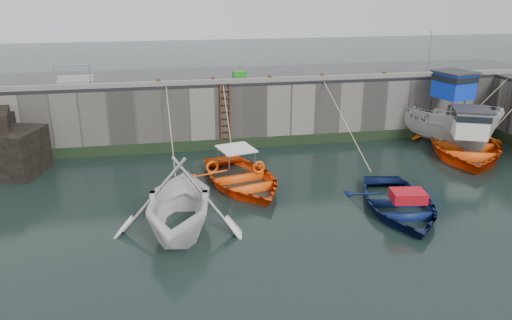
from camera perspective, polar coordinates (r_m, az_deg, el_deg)
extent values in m
plane|color=black|center=(15.61, 8.87, -9.63)|extent=(120.00, 120.00, 0.00)
cube|color=slate|center=(26.44, 0.07, 6.30)|extent=(30.00, 5.00, 3.00)
cube|color=black|center=(26.13, 0.08, 9.68)|extent=(30.00, 5.00, 0.16)
cube|color=slate|center=(23.83, 1.15, 9.15)|extent=(30.00, 0.30, 0.20)
cube|color=black|center=(24.37, 1.20, 2.09)|extent=(30.00, 0.08, 0.50)
cube|color=black|center=(23.07, -26.24, 0.84)|extent=(2.96, 2.83, 1.90)
cylinder|color=#3F1E0F|center=(23.61, -4.05, 4.88)|extent=(0.07, 0.07, 3.20)
cylinder|color=#3F1E0F|center=(23.67, -2.99, 4.94)|extent=(0.07, 0.07, 3.20)
cube|color=#3F1E0F|center=(24.00, -3.45, 1.78)|extent=(0.44, 0.06, 0.05)
cube|color=#3F1E0F|center=(23.90, -3.47, 2.53)|extent=(0.44, 0.06, 0.05)
cube|color=#3F1E0F|center=(23.80, -3.48, 3.29)|extent=(0.44, 0.06, 0.05)
cube|color=#3F1E0F|center=(23.71, -3.50, 4.06)|extent=(0.44, 0.06, 0.05)
cube|color=#3F1E0F|center=(23.63, -3.52, 4.83)|extent=(0.44, 0.06, 0.05)
cube|color=#3F1E0F|center=(23.55, -3.53, 5.61)|extent=(0.44, 0.06, 0.05)
cube|color=#3F1E0F|center=(23.47, -3.55, 6.39)|extent=(0.44, 0.06, 0.05)
cube|color=#3F1E0F|center=(23.40, -3.57, 7.18)|extent=(0.44, 0.06, 0.05)
cube|color=#3F1E0F|center=(23.33, -3.58, 7.97)|extent=(0.44, 0.06, 0.05)
imported|color=white|center=(16.57, -8.64, -7.81)|extent=(5.10, 5.69, 2.69)
imported|color=#FF4F0D|center=(19.83, -1.68, -2.86)|extent=(4.86, 5.96, 1.08)
imported|color=#0B1847|center=(18.37, 15.94, -5.54)|extent=(4.24, 5.41, 1.02)
imported|color=silver|center=(26.63, 20.22, 4.08)|extent=(4.41, 7.47, 2.71)
cube|color=#0E34D3|center=(25.82, 21.68, 7.92)|extent=(1.75, 1.82, 1.20)
cube|color=black|center=(25.76, 21.77, 8.68)|extent=(1.82, 1.89, 0.28)
cube|color=#262628|center=(25.71, 21.85, 9.32)|extent=(2.00, 2.06, 0.08)
cylinder|color=#A5A8AD|center=(26.90, 19.09, 10.60)|extent=(0.08, 0.08, 3.00)
imported|color=#F74E0D|center=(25.34, 22.65, 1.44)|extent=(6.95, 7.95, 1.37)
cube|color=white|center=(24.43, 23.27, 3.88)|extent=(1.87, 1.93, 1.20)
cube|color=black|center=(24.35, 23.38, 4.67)|extent=(1.95, 2.01, 0.28)
cube|color=#262628|center=(24.28, 23.47, 5.33)|extent=(2.14, 2.19, 0.08)
cylinder|color=#A5A8AD|center=(25.96, 22.85, 6.84)|extent=(0.08, 0.08, 3.00)
cube|color=#1B8D19|center=(25.24, -1.90, 9.81)|extent=(0.68, 0.44, 0.27)
cylinder|color=#A5A8AD|center=(24.15, -22.01, 8.86)|extent=(0.05, 0.05, 1.00)
cylinder|color=#A5A8AD|center=(23.91, -18.45, 9.18)|extent=(0.05, 0.05, 1.00)
cylinder|color=#A5A8AD|center=(23.95, -20.37, 10.10)|extent=(1.50, 0.05, 0.05)
cube|color=gray|center=(24.58, -19.95, 8.29)|extent=(1.60, 0.35, 0.18)
cube|color=gray|center=(24.88, -19.89, 8.85)|extent=(1.60, 0.35, 0.18)
cylinder|color=#3F1E0F|center=(23.42, -11.10, 8.71)|extent=(0.18, 0.18, 0.28)
cylinder|color=#3F1E0F|center=(23.54, -4.94, 9.05)|extent=(0.18, 0.18, 0.28)
cylinder|color=#3F1E0F|center=(23.96, 1.58, 9.30)|extent=(0.18, 0.18, 0.28)
cylinder|color=#3F1E0F|center=(24.64, 7.58, 9.43)|extent=(0.18, 0.18, 0.28)
cylinder|color=#3F1E0F|center=(25.81, 14.44, 9.44)|extent=(0.18, 0.18, 0.28)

